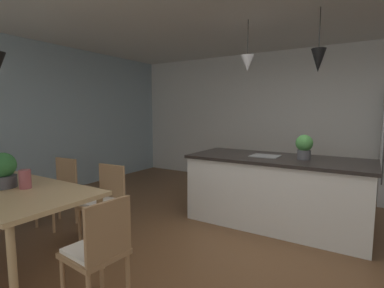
{
  "coord_description": "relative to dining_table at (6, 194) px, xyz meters",
  "views": [
    {
      "loc": [
        0.91,
        -2.73,
        1.5
      ],
      "look_at": [
        -0.92,
        0.19,
        1.11
      ],
      "focal_mm": 27.07,
      "sensor_mm": 36.0,
      "label": 1
    }
  ],
  "objects": [
    {
      "name": "kitchen_island",
      "position": [
        1.99,
        2.38,
        -0.23
      ],
      "size": [
        2.27,
        0.98,
        0.91
      ],
      "color": "silver",
      "rests_on": "ground_plane"
    },
    {
      "name": "pendant_over_island_aux",
      "position": [
        2.43,
        2.38,
        1.41
      ],
      "size": [
        0.17,
        0.17,
        0.74
      ],
      "color": "black"
    },
    {
      "name": "window_wall_left_glazing",
      "position": [
        -1.95,
        1.36,
        0.66
      ],
      "size": [
        0.06,
        8.4,
        2.7
      ],
      "primitive_type": "cube",
      "color": "#9EB7C6",
      "rests_on": "ground_plane"
    },
    {
      "name": "ground_plane",
      "position": [
        2.11,
        1.36,
        -0.71
      ],
      "size": [
        10.0,
        8.4,
        0.04
      ],
      "primitive_type": "cube",
      "color": "brown"
    },
    {
      "name": "dining_table",
      "position": [
        0.0,
        0.0,
        0.0
      ],
      "size": [
        1.94,
        0.95,
        0.75
      ],
      "color": "tan",
      "rests_on": "ground_plane"
    },
    {
      "name": "chair_far_left",
      "position": [
        -0.44,
        0.85,
        -0.21
      ],
      "size": [
        0.43,
        0.43,
        0.87
      ],
      "color": "#A87F56",
      "rests_on": "ground_plane"
    },
    {
      "name": "vase_on_dining_table",
      "position": [
        0.19,
        0.1,
        0.16
      ],
      "size": [
        0.11,
        0.11,
        0.18
      ],
      "color": "#994C51",
      "rests_on": "dining_table"
    },
    {
      "name": "potted_plant_on_island",
      "position": [
        2.32,
        2.38,
        0.38
      ],
      "size": [
        0.21,
        0.21,
        0.31
      ],
      "color": "#4C4C51",
      "rests_on": "kitchen_island"
    },
    {
      "name": "chair_kitchen_end",
      "position": [
        1.34,
        -0.0,
        -0.21
      ],
      "size": [
        0.43,
        0.43,
        0.87
      ],
      "color": "#A87F56",
      "rests_on": "ground_plane"
    },
    {
      "name": "chair_far_right",
      "position": [
        0.43,
        0.85,
        -0.21
      ],
      "size": [
        0.43,
        0.43,
        0.87
      ],
      "color": "#A87F56",
      "rests_on": "ground_plane"
    },
    {
      "name": "wall_back_kitchen",
      "position": [
        2.11,
        4.62,
        0.66
      ],
      "size": [
        10.0,
        0.12,
        2.7
      ],
      "primitive_type": "cube",
      "color": "silver",
      "rests_on": "ground_plane"
    },
    {
      "name": "potted_plant_on_table",
      "position": [
        -0.02,
        0.0,
        0.24
      ],
      "size": [
        0.25,
        0.25,
        0.35
      ],
      "color": "#4C4C51",
      "rests_on": "dining_table"
    },
    {
      "name": "pendant_over_island_main",
      "position": [
        1.55,
        2.38,
        1.45
      ],
      "size": [
        0.17,
        0.17,
        0.67
      ],
      "color": "black"
    }
  ]
}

